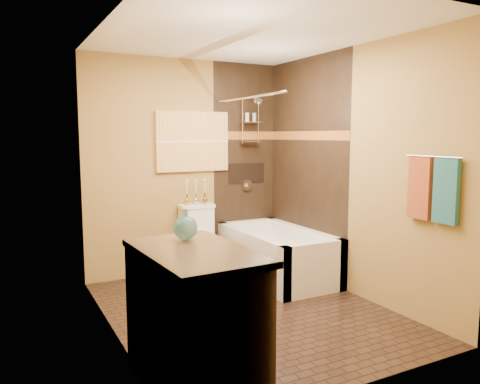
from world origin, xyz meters
TOP-DOWN VIEW (x-y plane):
  - floor at (0.00, 0.00)m, footprint 3.00×3.00m
  - wall_left at (-1.20, 0.00)m, footprint 0.02×3.00m
  - wall_right at (1.20, 0.00)m, footprint 0.02×3.00m
  - wall_back at (0.00, 1.50)m, footprint 2.40×0.02m
  - wall_front at (0.00, -1.50)m, footprint 2.40×0.02m
  - ceiling at (0.00, 0.00)m, footprint 3.00×3.00m
  - alcove_tile_back at (0.78, 1.49)m, footprint 0.85×0.01m
  - alcove_tile_right at (1.19, 0.75)m, footprint 0.01×1.50m
  - mosaic_band_back at (0.78, 1.48)m, footprint 0.85×0.01m
  - mosaic_band_right at (1.18, 0.75)m, footprint 0.01×1.50m
  - alcove_niche at (0.80, 1.48)m, footprint 0.50×0.01m
  - shower_fixtures at (0.80, 1.38)m, footprint 0.24×0.33m
  - curtain_rod at (0.40, 0.75)m, footprint 0.03×1.55m
  - towel_bar at (1.15, -1.05)m, footprint 0.02×0.55m
  - towel_teal at (1.16, -1.18)m, footprint 0.05×0.22m
  - towel_rust at (1.16, -0.92)m, footprint 0.05×0.22m
  - sunset_painting at (0.07, 1.48)m, footprint 0.90×0.04m
  - vanity_mirror at (-1.19, -1.00)m, footprint 0.01×1.00m
  - bathtub at (0.80, 0.75)m, footprint 0.80×1.50m
  - toilet at (0.07, 1.21)m, footprint 0.41×0.61m
  - vanity at (-0.92, -1.00)m, footprint 0.68×1.06m
  - teal_bottle at (-0.87, -0.73)m, footprint 0.18×0.18m
  - bud_vases at (0.07, 1.39)m, footprint 0.29×0.06m

SIDE VIEW (x-z plane):
  - floor at x=0.00m, z-range 0.00..0.00m
  - bathtub at x=0.80m, z-range -0.05..0.50m
  - toilet at x=0.07m, z-range 0.00..0.82m
  - vanity at x=-0.92m, z-range 0.00..0.91m
  - bud_vases at x=0.07m, z-range 0.83..1.11m
  - teal_bottle at x=-0.87m, z-range 0.89..1.15m
  - alcove_niche at x=0.80m, z-range 1.02..1.27m
  - towel_teal at x=1.16m, z-range 0.92..1.44m
  - towel_rust at x=1.16m, z-range 0.92..1.44m
  - wall_left at x=-1.20m, z-range 0.00..2.50m
  - wall_right at x=1.20m, z-range 0.00..2.50m
  - wall_back at x=0.00m, z-range 0.00..2.50m
  - wall_front at x=0.00m, z-range 0.00..2.50m
  - alcove_tile_back at x=0.78m, z-range 0.00..2.50m
  - alcove_tile_right at x=1.19m, z-range 0.00..2.50m
  - towel_bar at x=1.15m, z-range 1.44..1.46m
  - vanity_mirror at x=-1.19m, z-range 1.05..1.95m
  - sunset_painting at x=0.07m, z-range 1.20..1.90m
  - mosaic_band_back at x=0.78m, z-range 1.57..1.67m
  - mosaic_band_right at x=1.18m, z-range 1.57..1.67m
  - shower_fixtures at x=0.80m, z-range 1.08..2.25m
  - curtain_rod at x=0.40m, z-range 2.01..2.03m
  - ceiling at x=0.00m, z-range 2.50..2.50m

